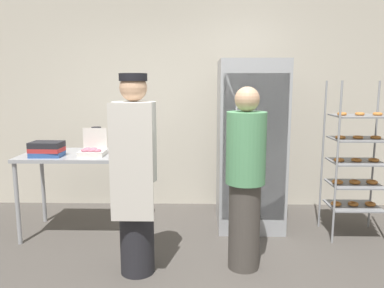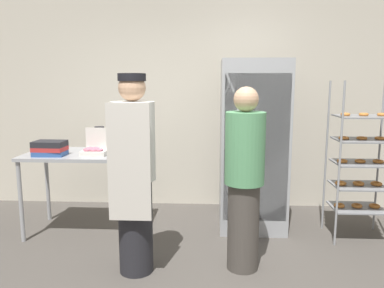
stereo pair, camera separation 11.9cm
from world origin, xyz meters
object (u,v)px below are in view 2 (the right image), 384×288
at_px(refrigerator, 253,145).
at_px(baking_rack, 360,164).
at_px(donut_box, 95,150).
at_px(person_customer, 244,179).
at_px(binder_stack, 50,148).
at_px(person_baker, 134,172).
at_px(blender_pitcher, 100,139).

distance_m(refrigerator, baking_rack, 1.13).
height_order(donut_box, person_customer, person_customer).
bearing_deg(person_customer, binder_stack, 163.30).
relative_size(baking_rack, binder_stack, 5.14).
xyz_separation_m(binder_stack, person_baker, (1.03, -0.70, -0.07)).
xyz_separation_m(refrigerator, baking_rack, (1.09, -0.28, -0.14)).
distance_m(refrigerator, person_baker, 1.60).
bearing_deg(baking_rack, person_customer, -149.15).
xyz_separation_m(donut_box, binder_stack, (-0.45, -0.07, 0.03)).
bearing_deg(blender_pitcher, person_baker, -60.50).
bearing_deg(person_customer, person_baker, -173.48).
bearing_deg(binder_stack, person_baker, -34.09).
xyz_separation_m(binder_stack, person_customer, (1.97, -0.59, -0.14)).
relative_size(baking_rack, blender_pitcher, 6.41).
bearing_deg(baking_rack, person_baker, -158.60).
xyz_separation_m(blender_pitcher, person_customer, (1.56, -0.99, -0.18)).
xyz_separation_m(baking_rack, person_baker, (-2.20, -0.86, 0.09)).
relative_size(donut_box, binder_stack, 0.85).
height_order(refrigerator, person_customer, refrigerator).
xyz_separation_m(donut_box, blender_pitcher, (-0.04, 0.34, 0.07)).
bearing_deg(person_baker, donut_box, 127.12).
distance_m(refrigerator, blender_pitcher, 1.74).
bearing_deg(blender_pitcher, baking_rack, -4.80).
xyz_separation_m(refrigerator, person_customer, (-0.18, -1.04, -0.12)).
bearing_deg(person_baker, person_customer, 6.52).
height_order(blender_pitcher, binder_stack, blender_pitcher).
relative_size(baking_rack, donut_box, 6.04).
xyz_separation_m(donut_box, person_baker, (0.58, -0.76, -0.04)).
xyz_separation_m(baking_rack, donut_box, (-2.78, -0.10, 0.13)).
height_order(baking_rack, person_customer, baking_rack).
distance_m(baking_rack, person_customer, 1.47).
bearing_deg(refrigerator, donut_box, -167.22).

